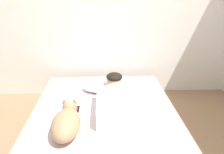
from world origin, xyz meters
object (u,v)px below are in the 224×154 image
pillow (103,87)px  dog (66,122)px  bed (104,121)px  person_lying (116,99)px  coffee_cup (109,90)px  cell_phone (76,109)px

pillow → dog: size_ratio=0.90×
bed → dog: size_ratio=3.34×
pillow → person_lying: bearing=-72.5°
person_lying → coffee_cup: person_lying is taller
pillow → coffee_cup: size_ratio=4.16×
person_lying → cell_phone: (-0.44, -0.04, -0.10)m
dog → coffee_cup: bearing=63.1°
dog → bed: bearing=51.3°
coffee_cup → pillow: bearing=144.4°
pillow → coffee_cup: 0.10m
bed → person_lying: 0.31m
cell_phone → dog: bearing=-95.9°
bed → cell_phone: cell_phone is taller
bed → cell_phone: (-0.30, -0.03, 0.17)m
dog → cell_phone: bearing=84.1°
person_lying → pillow: bearing=107.5°
coffee_cup → cell_phone: size_ratio=0.89×
person_lying → cell_phone: size_ratio=6.57×
pillow → person_lying: (0.14, -0.44, 0.05)m
bed → pillow: bearing=90.9°
bed → dog: (-0.35, -0.43, 0.27)m
bed → pillow: (-0.01, 0.45, 0.23)m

